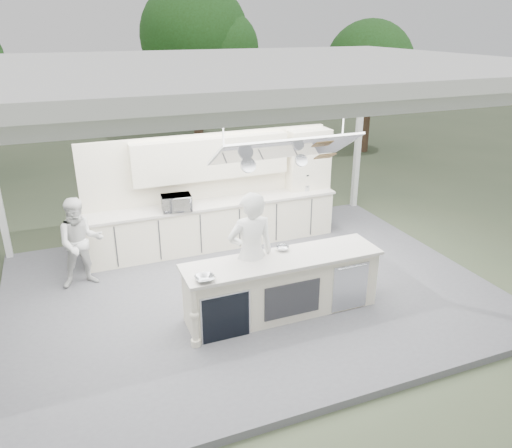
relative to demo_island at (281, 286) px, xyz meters
name	(u,v)px	position (x,y,z in m)	size (l,w,h in m)	color
ground	(250,294)	(-0.18, 0.91, -0.60)	(90.00, 90.00, 0.00)	#495238
stage_deck	(250,291)	(-0.18, 0.91, -0.54)	(8.00, 6.00, 0.12)	#5C5C61
tent	(249,71)	(-0.18, 0.90, 3.11)	(8.20, 6.20, 3.86)	white
demo_island	(281,286)	(0.00, 0.00, 0.00)	(3.10, 0.79, 0.95)	#F2EECD
back_counter	(215,224)	(-0.18, 2.81, 0.00)	(5.08, 0.72, 0.95)	#F2EECD
back_wall_unit	(232,172)	(0.27, 3.03, 0.98)	(5.05, 0.48, 2.25)	#F2EECD
tree_cluster	(132,58)	(-0.34, 10.68, 2.69)	(19.55, 9.40, 5.85)	#462F23
head_chef	(251,255)	(-0.42, 0.21, 0.52)	(0.73, 0.48, 1.99)	white
sous_chef	(81,243)	(-2.78, 2.11, 0.32)	(0.77, 0.60, 1.58)	silver
toaster_oven	(176,203)	(-0.99, 2.61, 0.63)	(0.55, 0.37, 0.30)	silver
bowl_large	(205,279)	(-1.28, -0.24, 0.51)	(0.28, 0.28, 0.07)	silver
bowl_small	(283,248)	(0.13, 0.26, 0.51)	(0.21, 0.21, 0.06)	silver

